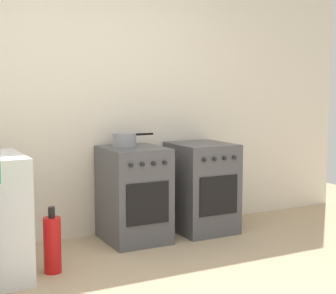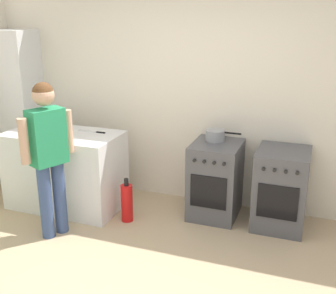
% 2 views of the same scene
% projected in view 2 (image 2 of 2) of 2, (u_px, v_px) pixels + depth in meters
% --- Properties ---
extents(ground_plane, '(8.00, 8.00, 0.00)m').
position_uv_depth(ground_plane, '(127.00, 289.00, 3.53)').
color(ground_plane, tan).
extents(back_wall, '(6.00, 0.10, 2.60)m').
position_uv_depth(back_wall, '(196.00, 94.00, 4.87)').
color(back_wall, silver).
rests_on(back_wall, ground).
extents(counter_unit, '(1.30, 0.70, 0.90)m').
position_uv_depth(counter_unit, '(66.00, 170.00, 4.91)').
color(counter_unit, silver).
rests_on(counter_unit, ground).
extents(oven_left, '(0.52, 0.62, 0.85)m').
position_uv_depth(oven_left, '(215.00, 180.00, 4.69)').
color(oven_left, '#4C4C51').
rests_on(oven_left, ground).
extents(oven_right, '(0.53, 0.62, 0.85)m').
position_uv_depth(oven_right, '(281.00, 189.00, 4.46)').
color(oven_right, '#4C4C51').
rests_on(oven_right, ground).
extents(pot, '(0.39, 0.21, 0.12)m').
position_uv_depth(pot, '(215.00, 135.00, 4.64)').
color(pot, gray).
rests_on(pot, oven_left).
extents(knife_carving, '(0.33, 0.11, 0.01)m').
position_uv_depth(knife_carving, '(59.00, 130.00, 4.88)').
color(knife_carving, silver).
rests_on(knife_carving, counter_unit).
extents(knife_paring, '(0.21, 0.07, 0.01)m').
position_uv_depth(knife_paring, '(61.00, 135.00, 4.67)').
color(knife_paring, silver).
rests_on(knife_paring, counter_unit).
extents(knife_bread, '(0.35, 0.05, 0.01)m').
position_uv_depth(knife_bread, '(93.00, 132.00, 4.81)').
color(knife_bread, silver).
rests_on(knife_bread, counter_unit).
extents(knife_utility, '(0.23, 0.16, 0.01)m').
position_uv_depth(knife_utility, '(45.00, 124.00, 5.11)').
color(knife_utility, silver).
rests_on(knife_utility, counter_unit).
extents(person, '(0.32, 0.53, 1.59)m').
position_uv_depth(person, '(48.00, 148.00, 4.11)').
color(person, '#384C7A').
rests_on(person, ground).
extents(fire_extinguisher, '(0.13, 0.13, 0.50)m').
position_uv_depth(fire_extinguisher, '(127.00, 202.00, 4.62)').
color(fire_extinguisher, red).
rests_on(fire_extinguisher, ground).
extents(larder_cabinet, '(0.48, 0.44, 2.00)m').
position_uv_depth(larder_cabinet, '(21.00, 109.00, 5.48)').
color(larder_cabinet, silver).
rests_on(larder_cabinet, ground).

